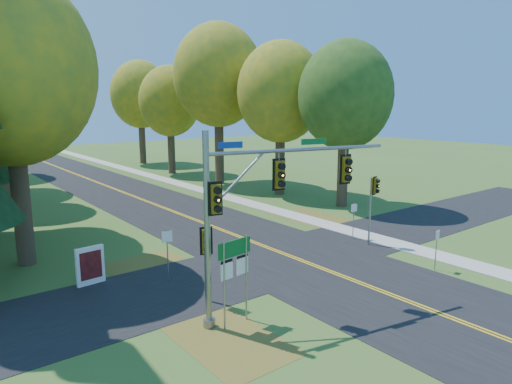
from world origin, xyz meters
TOP-DOWN VIEW (x-y plane):
  - ground at (0.00, 0.00)m, footprint 160.00×160.00m
  - road_main at (0.00, 0.00)m, footprint 8.00×160.00m
  - road_cross at (0.00, 2.00)m, footprint 60.00×6.00m
  - centerline_left at (-0.10, 0.00)m, footprint 0.10×160.00m
  - centerline_right at (0.10, 0.00)m, footprint 0.10×160.00m
  - sidewalk_east at (6.20, 0.00)m, footprint 1.60×160.00m
  - leaf_patch_w_near at (-6.50, 4.00)m, footprint 4.00×6.00m
  - leaf_patch_e at (6.80, 6.00)m, footprint 3.50×8.00m
  - leaf_patch_w_far at (-7.50, -3.00)m, footprint 3.00×5.00m
  - tree_w_a at (-11.13, 9.38)m, footprint 8.00×8.00m
  - tree_e_a at (11.57, 8.77)m, footprint 7.20×7.20m
  - tree_e_b at (10.97, 15.58)m, footprint 7.60×7.60m
  - tree_e_c at (9.88, 23.69)m, footprint 8.80×8.80m
  - tree_e_d at (9.26, 32.87)m, footprint 7.00×7.00m
  - tree_e_e at (10.47, 43.58)m, footprint 7.80×7.80m
  - traffic_mast at (-5.64, -2.35)m, footprint 7.62×1.76m
  - east_signal_pole at (4.98, 0.67)m, footprint 0.45×0.53m
  - ped_signal_pole at (-6.49, -0.18)m, footprint 0.47×0.57m
  - route_sign_cluster at (-6.64, -2.35)m, footprint 1.51×0.28m
  - info_kiosk at (-9.54, 4.64)m, footprint 1.26×0.29m
  - reg_sign_e_north at (5.14, 2.14)m, footprint 0.42×0.10m
  - reg_sign_e_south at (4.20, -3.76)m, footprint 0.39×0.09m
  - reg_sign_w at (-6.70, 2.78)m, footprint 0.47×0.12m

SIDE VIEW (x-z plane):
  - ground at x=0.00m, z-range 0.00..0.00m
  - leaf_patch_w_near at x=-6.50m, z-range 0.00..0.01m
  - leaf_patch_e at x=6.80m, z-range 0.00..0.01m
  - leaf_patch_w_far at x=-7.50m, z-range 0.00..0.01m
  - road_cross at x=0.00m, z-range 0.00..0.02m
  - road_main at x=0.00m, z-range 0.00..0.02m
  - centerline_left at x=-0.10m, z-range 0.02..0.03m
  - centerline_right at x=0.10m, z-range 0.02..0.03m
  - sidewalk_east at x=6.20m, z-range 0.00..0.06m
  - info_kiosk at x=-9.54m, z-range 0.00..1.73m
  - reg_sign_e_south at x=4.20m, z-range 0.38..2.41m
  - reg_sign_e_north at x=5.14m, z-range 0.40..2.58m
  - reg_sign_w at x=-6.70m, z-range 0.46..2.92m
  - route_sign_cluster at x=-6.64m, z-range 0.67..3.94m
  - ped_signal_pole at x=-6.49m, z-range 0.77..3.95m
  - east_signal_pole at x=4.98m, z-range 1.02..4.99m
  - traffic_mast at x=-5.64m, z-range 1.01..8.03m
  - tree_e_d at x=9.26m, z-range 2.08..14.40m
  - tree_e_a at x=11.57m, z-range 2.16..14.90m
  - tree_e_b at x=10.97m, z-range 2.23..15.56m
  - tree_e_e at x=10.47m, z-range 2.32..16.06m
  - tree_w_a at x=-11.13m, z-range 2.41..16.56m
  - tree_e_c at x=9.88m, z-range 2.77..18.56m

